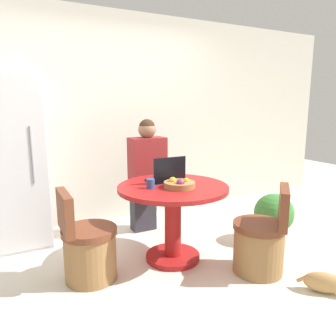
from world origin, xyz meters
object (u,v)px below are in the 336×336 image
Objects in this scene: laptop at (167,176)px; chair_near_right_corner at (261,243)px; potted_plant at (274,216)px; cat at (326,282)px; person_seated at (146,172)px; dining_table at (173,209)px; fruit_bowl at (179,184)px; chair_left_side at (88,249)px; refrigerator at (6,161)px.

chair_near_right_corner is at bearing 126.57° from laptop.
cat is at bearing -111.21° from potted_plant.
person_seated is 0.58m from laptop.
fruit_bowl is at bearing -82.38° from dining_table.
dining_table is at bearing 97.62° from fruit_bowl.
chair_left_side is at bearing 40.03° from person_seated.
chair_near_right_corner is 2.35× the size of cat.
laptop is 1.30m from potted_plant.
chair_near_right_corner is 0.60× the size of person_seated.
chair_left_side is 2.00m from potted_plant.
person_seated is at bearing -11.96° from refrigerator.
potted_plant is (2.53, -1.19, -0.62)m from refrigerator.
dining_table is 1.42m from cat.
person_seated is at bearing 158.82° from cat.
fruit_bowl is (1.37, -1.14, -0.15)m from refrigerator.
refrigerator is at bearing -11.96° from person_seated.
laptop is (1.38, -0.88, -0.12)m from refrigerator.
chair_near_right_corner reaches higher than potted_plant.
chair_left_side is at bearing -67.65° from chair_near_right_corner.
laptop is at bearing 168.66° from cat.
person_seated is 2.47× the size of potted_plant.
chair_near_right_corner is (0.57, -0.58, -0.24)m from dining_table.
dining_table is 3.04× the size of laptop.
potted_plant is at bearing 115.24° from cat.
refrigerator is 1.46m from person_seated.
laptop reaches higher than dining_table.
chair_near_right_corner is at bearing -45.41° from dining_table.
refrigerator is at bearing -178.07° from cat.
person_seated is at bearing -49.25° from chair_left_side.
refrigerator reaches higher than potted_plant.
cat is (2.17, -2.13, -0.83)m from refrigerator.
person_seated is at bearing -113.19° from chair_near_right_corner.
refrigerator is 6.38× the size of fruit_bowl.
chair_left_side is (0.54, -1.03, -0.65)m from refrigerator.
refrigerator is 2.61m from chair_near_right_corner.
laptop reaches higher than fruit_bowl.
chair_near_right_corner is (1.93, -1.63, -0.65)m from refrigerator.
dining_table is 0.78× the size of person_seated.
dining_table is at bearing 173.08° from potted_plant.
potted_plant is (1.16, -0.31, -0.50)m from laptop.
chair_left_side is 2.33× the size of laptop.
cat is at bearing -53.37° from dining_table.
dining_table is at bearing 83.40° from laptop.
refrigerator reaches higher than chair_near_right_corner.
person_seated is 3.92× the size of cat.
chair_left_side is 1.97m from cat.
dining_table is 1.94× the size of potted_plant.
chair_near_right_corner is at bearing -112.35° from chair_left_side.
chair_near_right_corner is 1.49m from person_seated.
dining_table is (1.36, -1.04, -0.41)m from refrigerator.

